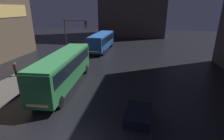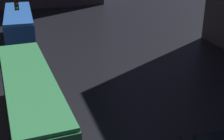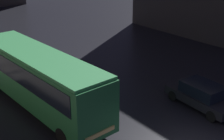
# 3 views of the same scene
# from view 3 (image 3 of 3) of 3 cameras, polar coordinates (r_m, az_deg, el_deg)

# --- Properties ---
(bus_near) EXTENTS (2.99, 11.08, 3.42)m
(bus_near) POSITION_cam_3_polar(r_m,az_deg,el_deg) (18.08, -13.31, -0.89)
(bus_near) COLOR #236B38
(bus_near) RESTS_ON ground
(car_taxi) EXTENTS (2.23, 4.49, 1.46)m
(car_taxi) POSITION_cam_3_polar(r_m,az_deg,el_deg) (19.09, 16.18, -4.40)
(car_taxi) COLOR black
(car_taxi) RESTS_ON ground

